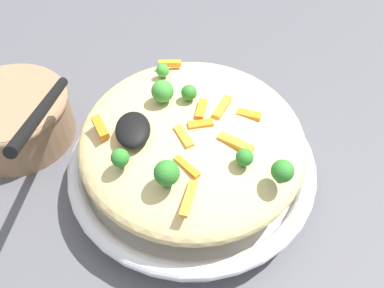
{
  "coord_description": "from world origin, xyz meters",
  "views": [
    {
      "loc": [
        0.32,
        -0.04,
        0.45
      ],
      "look_at": [
        0.0,
        0.0,
        0.07
      ],
      "focal_mm": 36.76,
      "sensor_mm": 36.0,
      "label": 1
    }
  ],
  "objects": [
    {
      "name": "pasta_mound",
      "position": [
        0.0,
        0.0,
        0.08
      ],
      "size": [
        0.29,
        0.28,
        0.08
      ],
      "primitive_type": "ellipsoid",
      "color": "#D1BA7A",
      "rests_on": "serving_bowl"
    },
    {
      "name": "ground_plane",
      "position": [
        0.0,
        0.0,
        0.0
      ],
      "size": [
        2.4,
        2.4,
        0.0
      ],
      "primitive_type": "plane",
      "color": "#4C4C51"
    },
    {
      "name": "carrot_piece_0",
      "position": [
        0.03,
        -0.01,
        0.12
      ],
      "size": [
        0.04,
        0.02,
        0.01
      ],
      "primitive_type": "cube",
      "rotation": [
        0.0,
        0.0,
        3.5
      ],
      "color": "orange",
      "rests_on": "pasta_mound"
    },
    {
      "name": "carrot_piece_2",
      "position": [
        -0.01,
        0.04,
        0.12
      ],
      "size": [
        0.04,
        0.03,
        0.01
      ],
      "primitive_type": "cube",
      "rotation": [
        0.0,
        0.0,
        5.72
      ],
      "color": "orange",
      "rests_on": "pasta_mound"
    },
    {
      "name": "carrot_piece_4",
      "position": [
        0.07,
        -0.01,
        0.12
      ],
      "size": [
        0.03,
        0.03,
        0.01
      ],
      "primitive_type": "cube",
      "rotation": [
        0.0,
        0.0,
        3.78
      ],
      "color": "orange",
      "rests_on": "pasta_mound"
    },
    {
      "name": "broccoli_floret_6",
      "position": [
        -0.09,
        -0.03,
        0.12
      ],
      "size": [
        0.02,
        0.02,
        0.02
      ],
      "color": "#377928",
      "rests_on": "pasta_mound"
    },
    {
      "name": "broccoli_floret_0",
      "position": [
        0.1,
        0.08,
        0.13
      ],
      "size": [
        0.02,
        0.02,
        0.03
      ],
      "color": "#296820",
      "rests_on": "pasta_mound"
    },
    {
      "name": "companion_bowl",
      "position": [
        -0.11,
        -0.25,
        0.04
      ],
      "size": [
        0.17,
        0.17,
        0.07
      ],
      "color": "#8C6B4C",
      "rests_on": "ground_plane"
    },
    {
      "name": "broccoli_floret_1",
      "position": [
        0.09,
        -0.04,
        0.13
      ],
      "size": [
        0.03,
        0.03,
        0.03
      ],
      "color": "#296820",
      "rests_on": "pasta_mound"
    },
    {
      "name": "serving_bowl",
      "position": [
        0.0,
        0.0,
        0.03
      ],
      "size": [
        0.33,
        0.33,
        0.05
      ],
      "color": "silver",
      "rests_on": "ground_plane"
    },
    {
      "name": "carrot_piece_8",
      "position": [
        -0.01,
        0.01,
        0.12
      ],
      "size": [
        0.03,
        0.02,
        0.01
      ],
      "primitive_type": "cube",
      "rotation": [
        0.0,
        0.0,
        2.83
      ],
      "color": "orange",
      "rests_on": "pasta_mound"
    },
    {
      "name": "broccoli_floret_2",
      "position": [
        -0.03,
        -0.03,
        0.14
      ],
      "size": [
        0.03,
        0.03,
        0.03
      ],
      "color": "#377928",
      "rests_on": "pasta_mound"
    },
    {
      "name": "carrot_piece_6",
      "position": [
        -0.11,
        -0.02,
        0.12
      ],
      "size": [
        0.01,
        0.03,
        0.01
      ],
      "primitive_type": "cube",
      "rotation": [
        0.0,
        0.0,
        1.46
      ],
      "color": "orange",
      "rests_on": "pasta_mound"
    },
    {
      "name": "broccoli_floret_4",
      "position": [
        -0.03,
        -0.0,
        0.13
      ],
      "size": [
        0.02,
        0.02,
        0.02
      ],
      "color": "#296820",
      "rests_on": "pasta_mound"
    },
    {
      "name": "carrot_piece_7",
      "position": [
        0.0,
        -0.11,
        0.12
      ],
      "size": [
        0.04,
        0.02,
        0.01
      ],
      "primitive_type": "cube",
      "rotation": [
        0.0,
        0.0,
        3.51
      ],
      "color": "orange",
      "rests_on": "pasta_mound"
    },
    {
      "name": "broccoli_floret_5",
      "position": [
        0.07,
        0.05,
        0.13
      ],
      "size": [
        0.02,
        0.02,
        0.02
      ],
      "color": "#296820",
      "rests_on": "pasta_mound"
    },
    {
      "name": "carrot_piece_1",
      "position": [
        0.11,
        -0.02,
        0.12
      ],
      "size": [
        0.04,
        0.02,
        0.01
      ],
      "primitive_type": "cube",
      "rotation": [
        0.0,
        0.0,
        5.92
      ],
      "color": "orange",
      "rests_on": "pasta_mound"
    },
    {
      "name": "carrot_piece_3",
      "position": [
        0.01,
        0.01,
        0.12
      ],
      "size": [
        0.01,
        0.03,
        0.01
      ],
      "primitive_type": "cube",
      "rotation": [
        0.0,
        0.0,
        1.66
      ],
      "color": "orange",
      "rests_on": "pasta_mound"
    },
    {
      "name": "serving_spoon",
      "position": [
        0.01,
        -0.11,
        0.14
      ],
      "size": [
        0.19,
        0.12,
        0.09
      ],
      "color": "black",
      "rests_on": "pasta_mound"
    },
    {
      "name": "carrot_piece_9",
      "position": [
        -0.0,
        0.07,
        0.12
      ],
      "size": [
        0.02,
        0.03,
        0.01
      ],
      "primitive_type": "cube",
      "rotation": [
        0.0,
        0.0,
        1.14
      ],
      "color": "orange",
      "rests_on": "pasta_mound"
    },
    {
      "name": "carrot_piece_5",
      "position": [
        0.04,
        0.04,
        0.12
      ],
      "size": [
        0.03,
        0.04,
        0.01
      ],
      "primitive_type": "cube",
      "rotation": [
        0.0,
        0.0,
        4.04
      ],
      "color": "orange",
      "rests_on": "pasta_mound"
    },
    {
      "name": "broccoli_floret_3",
      "position": [
        0.06,
        -0.08,
        0.13
      ],
      "size": [
        0.02,
        0.02,
        0.02
      ],
      "color": "#296820",
      "rests_on": "pasta_mound"
    }
  ]
}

